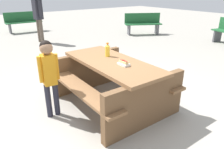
{
  "coord_description": "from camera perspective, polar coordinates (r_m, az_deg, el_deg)",
  "views": [
    {
      "loc": [
        2.51,
        -1.87,
        1.81
      ],
      "look_at": [
        0.0,
        0.0,
        0.52
      ],
      "focal_mm": 34.01,
      "sensor_mm": 36.0,
      "label": 1
    }
  ],
  "objects": [
    {
      "name": "ground_plane",
      "position": [
        3.62,
        0.0,
        -7.72
      ],
      "size": [
        30.0,
        30.0,
        0.0
      ],
      "primitive_type": "plane",
      "color": "gray",
      "rests_on": "ground"
    },
    {
      "name": "picnic_table",
      "position": [
        3.42,
        0.0,
        -1.25
      ],
      "size": [
        1.82,
        1.43,
        0.75
      ],
      "color": "brown",
      "rests_on": "ground"
    },
    {
      "name": "soda_bottle",
      "position": [
        3.52,
        -1.22,
        6.56
      ],
      "size": [
        0.08,
        0.08,
        0.23
      ],
      "color": "yellow",
      "rests_on": "picnic_table"
    },
    {
      "name": "hotdog_tray",
      "position": [
        3.12,
        3.17,
        3.05
      ],
      "size": [
        0.18,
        0.11,
        0.08
      ],
      "color": "white",
      "rests_on": "picnic_table"
    },
    {
      "name": "child_in_coat",
      "position": [
        3.1,
        -16.65,
        1.21
      ],
      "size": [
        0.19,
        0.29,
        1.16
      ],
      "color": "#262633",
      "rests_on": "ground"
    },
    {
      "name": "park_bench_near",
      "position": [
        9.13,
        8.29,
        13.48
      ],
      "size": [
        1.07,
        1.51,
        0.85
      ],
      "color": "#1E592D",
      "rests_on": "ground"
    },
    {
      "name": "park_bench_far",
      "position": [
        10.29,
        -22.69,
        13.01
      ],
      "size": [
        0.47,
        1.52,
        0.85
      ],
      "color": "#1E592D",
      "rests_on": "ground"
    },
    {
      "name": "bystander_adult",
      "position": [
        7.95,
        -19.39,
        16.22
      ],
      "size": [
        0.44,
        0.29,
        1.78
      ],
      "color": "brown",
      "rests_on": "ground"
    }
  ]
}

